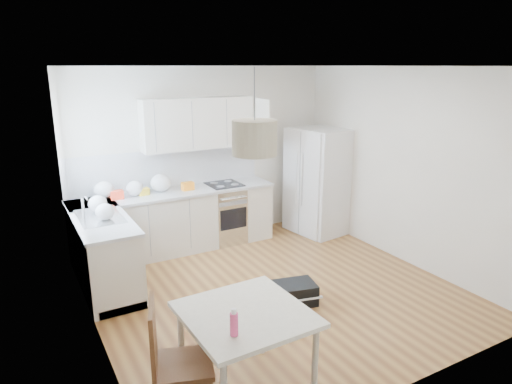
% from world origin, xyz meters
% --- Properties ---
extents(floor, '(4.20, 4.20, 0.00)m').
position_xyz_m(floor, '(0.00, 0.00, 0.00)').
color(floor, brown).
rests_on(floor, ground).
extents(ceiling, '(4.20, 4.20, 0.00)m').
position_xyz_m(ceiling, '(0.00, 0.00, 2.70)').
color(ceiling, white).
rests_on(ceiling, wall_back).
extents(wall_back, '(4.20, 0.00, 4.20)m').
position_xyz_m(wall_back, '(0.00, 2.10, 1.35)').
color(wall_back, beige).
rests_on(wall_back, floor).
extents(wall_left, '(0.00, 4.20, 4.20)m').
position_xyz_m(wall_left, '(-2.10, 0.00, 1.35)').
color(wall_left, beige).
rests_on(wall_left, floor).
extents(wall_right, '(0.00, 4.20, 4.20)m').
position_xyz_m(wall_right, '(2.10, 0.00, 1.35)').
color(wall_right, beige).
rests_on(wall_right, floor).
extents(window_glassblock, '(0.02, 1.00, 1.00)m').
position_xyz_m(window_glassblock, '(-2.09, 1.15, 1.75)').
color(window_glassblock, '#BFE0F9').
rests_on(window_glassblock, wall_left).
extents(cabinets_back, '(3.00, 0.60, 0.88)m').
position_xyz_m(cabinets_back, '(-0.60, 1.80, 0.44)').
color(cabinets_back, beige).
rests_on(cabinets_back, floor).
extents(cabinets_left, '(0.60, 1.80, 0.88)m').
position_xyz_m(cabinets_left, '(-1.80, 1.20, 0.44)').
color(cabinets_left, beige).
rests_on(cabinets_left, floor).
extents(counter_back, '(3.02, 0.64, 0.04)m').
position_xyz_m(counter_back, '(-0.60, 1.80, 0.90)').
color(counter_back, '#A2A4A6').
rests_on(counter_back, cabinets_back).
extents(counter_left, '(0.64, 1.82, 0.04)m').
position_xyz_m(counter_left, '(-1.80, 1.20, 0.90)').
color(counter_left, '#A2A4A6').
rests_on(counter_left, cabinets_left).
extents(backsplash_back, '(3.00, 0.01, 0.58)m').
position_xyz_m(backsplash_back, '(-0.60, 2.09, 1.21)').
color(backsplash_back, white).
rests_on(backsplash_back, wall_back).
extents(backsplash_left, '(0.01, 1.80, 0.58)m').
position_xyz_m(backsplash_left, '(-2.09, 1.20, 1.21)').
color(backsplash_left, white).
rests_on(backsplash_left, wall_left).
extents(upper_cabinets, '(1.70, 0.32, 0.75)m').
position_xyz_m(upper_cabinets, '(-0.15, 1.94, 1.88)').
color(upper_cabinets, beige).
rests_on(upper_cabinets, wall_back).
extents(range_oven, '(0.50, 0.61, 0.88)m').
position_xyz_m(range_oven, '(0.20, 1.80, 0.44)').
color(range_oven, silver).
rests_on(range_oven, floor).
extents(sink, '(0.50, 0.80, 0.16)m').
position_xyz_m(sink, '(-1.80, 1.15, 0.92)').
color(sink, silver).
rests_on(sink, counter_left).
extents(refrigerator, '(0.94, 0.97, 1.73)m').
position_xyz_m(refrigerator, '(1.74, 1.42, 0.87)').
color(refrigerator, white).
rests_on(refrigerator, floor).
extents(dining_table, '(1.00, 1.00, 0.77)m').
position_xyz_m(dining_table, '(-1.17, -1.48, 0.68)').
color(dining_table, beige).
rests_on(dining_table, floor).
extents(dining_chair, '(0.55, 0.55, 1.03)m').
position_xyz_m(dining_chair, '(-1.73, -1.51, 0.51)').
color(dining_chair, '#532B19').
rests_on(dining_chair, floor).
extents(drink_bottle, '(0.07, 0.07, 0.22)m').
position_xyz_m(drink_bottle, '(-1.40, -1.73, 0.88)').
color(drink_bottle, '#E84079').
rests_on(drink_bottle, dining_table).
extents(gym_bag, '(0.60, 0.46, 0.25)m').
position_xyz_m(gym_bag, '(0.02, -0.40, 0.12)').
color(gym_bag, black).
rests_on(gym_bag, floor).
extents(pendant_lamp, '(0.39, 0.39, 0.27)m').
position_xyz_m(pendant_lamp, '(-1.05, -1.42, 2.18)').
color(pendant_lamp, beige).
rests_on(pendant_lamp, ceiling).
extents(grocery_bag_a, '(0.28, 0.24, 0.25)m').
position_xyz_m(grocery_bag_a, '(-1.58, 1.90, 1.05)').
color(grocery_bag_a, white).
rests_on(grocery_bag_a, counter_back).
extents(grocery_bag_b, '(0.24, 0.21, 0.22)m').
position_xyz_m(grocery_bag_b, '(-1.17, 1.85, 1.03)').
color(grocery_bag_b, white).
rests_on(grocery_bag_b, counter_back).
extents(grocery_bag_c, '(0.29, 0.25, 0.26)m').
position_xyz_m(grocery_bag_c, '(-0.78, 1.88, 1.05)').
color(grocery_bag_c, white).
rests_on(grocery_bag_c, counter_back).
extents(grocery_bag_d, '(0.23, 0.20, 0.21)m').
position_xyz_m(grocery_bag_d, '(-1.77, 1.36, 1.03)').
color(grocery_bag_d, white).
rests_on(grocery_bag_d, counter_back).
extents(grocery_bag_e, '(0.23, 0.19, 0.20)m').
position_xyz_m(grocery_bag_e, '(-1.76, 0.98, 1.02)').
color(grocery_bag_e, white).
rests_on(grocery_bag_e, counter_left).
extents(snack_orange, '(0.18, 0.12, 0.12)m').
position_xyz_m(snack_orange, '(-0.41, 1.78, 0.98)').
color(snack_orange, orange).
rests_on(snack_orange, counter_back).
extents(snack_yellow, '(0.16, 0.11, 0.10)m').
position_xyz_m(snack_yellow, '(-1.06, 1.83, 0.97)').
color(snack_yellow, yellow).
rests_on(snack_yellow, counter_back).
extents(snack_red, '(0.18, 0.11, 0.12)m').
position_xyz_m(snack_red, '(-1.44, 1.81, 0.98)').
color(snack_red, red).
rests_on(snack_red, counter_back).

